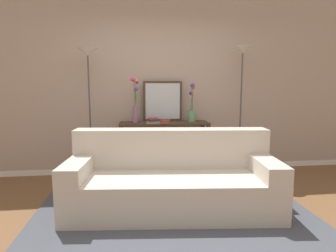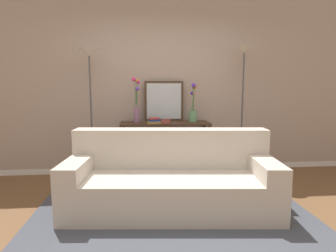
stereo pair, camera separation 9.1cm
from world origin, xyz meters
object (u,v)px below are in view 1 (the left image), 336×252
object	(u,v)px
floor_lamp_left	(89,78)
book_stack	(153,121)
fruit_bowl	(165,121)
floor_lamp_right	(242,75)
wall_mirror	(163,101)
couch	(172,182)
vase_tall_flowers	(135,104)
vase_short_flowers	(192,109)
console_table	(164,139)
book_row_under_console	(137,173)

from	to	relation	value
floor_lamp_left	book_stack	bearing A→B (deg)	-0.52
fruit_bowl	book_stack	distance (m)	0.17
floor_lamp_right	fruit_bowl	distance (m)	1.36
wall_mirror	book_stack	distance (m)	0.42
couch	vase_tall_flowers	bearing A→B (deg)	107.81
couch	floor_lamp_left	size ratio (longest dim) A/B	1.23
vase_short_flowers	console_table	bearing A→B (deg)	-175.32
couch	vase_tall_flowers	world-z (taller)	vase_tall_flowers
vase_tall_flowers	wall_mirror	bearing A→B (deg)	19.34
vase_short_flowers	fruit_bowl	distance (m)	0.50
floor_lamp_left	fruit_bowl	bearing A→B (deg)	-1.59
vase_tall_flowers	vase_short_flowers	world-z (taller)	vase_tall_flowers
couch	book_row_under_console	world-z (taller)	couch
book_stack	floor_lamp_right	bearing A→B (deg)	0.35
vase_tall_flowers	vase_short_flowers	bearing A→B (deg)	1.42
vase_tall_flowers	book_stack	distance (m)	0.38
fruit_bowl	floor_lamp_left	bearing A→B (deg)	178.41
couch	vase_short_flowers	size ratio (longest dim) A/B	3.95
console_table	floor_lamp_left	xyz separation A→B (m)	(-1.08, -0.10, 0.91)
floor_lamp_left	floor_lamp_right	distance (m)	2.25
book_stack	console_table	bearing A→B (deg)	31.46
console_table	wall_mirror	xyz separation A→B (m)	(-0.00, 0.16, 0.57)
book_row_under_console	floor_lamp_left	bearing A→B (deg)	-171.69
wall_mirror	vase_tall_flowers	bearing A→B (deg)	-160.66
vase_short_flowers	book_stack	xyz separation A→B (m)	(-0.61, -0.14, -0.16)
floor_lamp_left	book_row_under_console	size ratio (longest dim) A/B	7.27
wall_mirror	floor_lamp_right	bearing A→B (deg)	-12.54
vase_tall_flowers	vase_short_flowers	xyz separation A→B (m)	(0.87, 0.02, -0.08)
console_table	book_row_under_console	bearing A→B (deg)	180.00
book_stack	fruit_bowl	bearing A→B (deg)	-7.44
wall_mirror	fruit_bowl	bearing A→B (deg)	-90.28
vase_short_flowers	book_row_under_console	world-z (taller)	vase_short_flowers
wall_mirror	book_row_under_console	size ratio (longest dim) A/B	2.38
floor_lamp_right	wall_mirror	bearing A→B (deg)	167.46
vase_tall_flowers	vase_short_flowers	distance (m)	0.87
floor_lamp_left	vase_short_flowers	distance (m)	1.59
floor_lamp_left	wall_mirror	xyz separation A→B (m)	(1.08, 0.26, -0.34)
vase_short_flowers	book_stack	world-z (taller)	vase_short_flowers
couch	book_stack	bearing A→B (deg)	96.69
couch	vase_short_flowers	bearing A→B (deg)	68.75
fruit_bowl	book_row_under_console	bearing A→B (deg)	163.10
floor_lamp_right	console_table	bearing A→B (deg)	175.28
couch	wall_mirror	size ratio (longest dim) A/B	3.76
couch	vase_short_flowers	xyz separation A→B (m)	(0.48, 1.23, 0.73)
wall_mirror	vase_short_flowers	bearing A→B (deg)	-16.33
floor_lamp_left	vase_short_flowers	world-z (taller)	floor_lamp_left
couch	fruit_bowl	bearing A→B (deg)	87.97
couch	floor_lamp_right	size ratio (longest dim) A/B	1.19
floor_lamp_left	book_stack	world-z (taller)	floor_lamp_left
fruit_bowl	book_row_under_console	world-z (taller)	fruit_bowl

